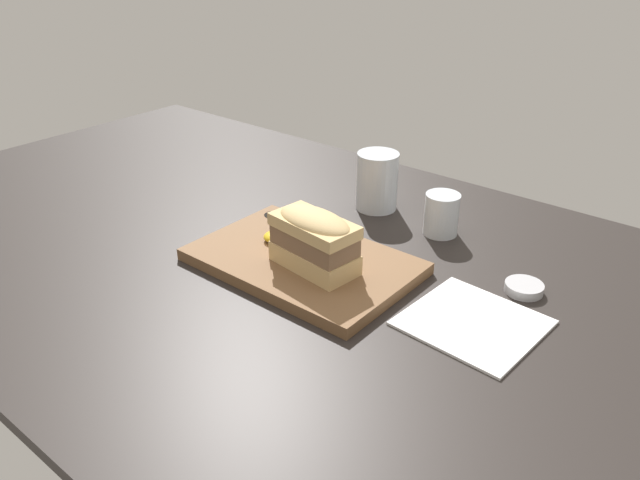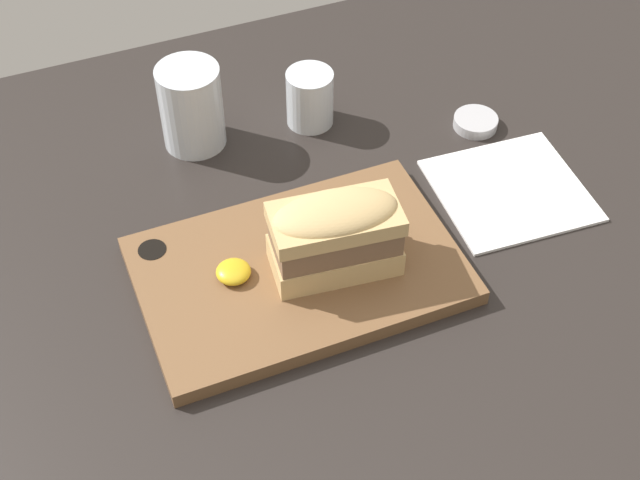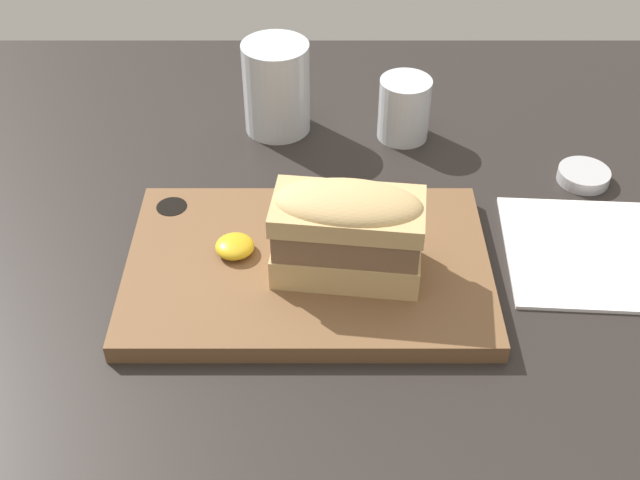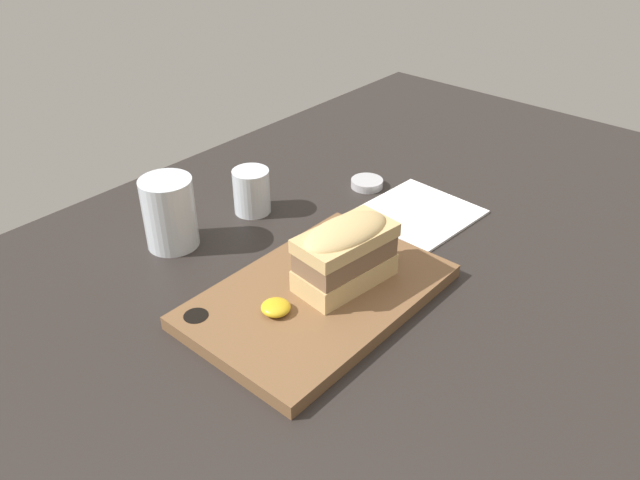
% 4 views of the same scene
% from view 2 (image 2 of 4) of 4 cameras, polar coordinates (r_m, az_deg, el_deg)
% --- Properties ---
extents(dining_table, '(1.80, 0.95, 0.02)m').
position_cam_2_polar(dining_table, '(0.99, -2.64, -2.60)').
color(dining_table, '#282321').
rests_on(dining_table, ground).
extents(serving_board, '(0.35, 0.22, 0.02)m').
position_cam_2_polar(serving_board, '(0.97, -1.43, -1.95)').
color(serving_board, brown).
rests_on(serving_board, dining_table).
extents(sandwich, '(0.14, 0.08, 0.09)m').
position_cam_2_polar(sandwich, '(0.93, 0.98, 0.46)').
color(sandwich, tan).
rests_on(sandwich, serving_board).
extents(mustard_dollop, '(0.04, 0.04, 0.02)m').
position_cam_2_polar(mustard_dollop, '(0.95, -5.56, -2.03)').
color(mustard_dollop, gold).
rests_on(mustard_dollop, serving_board).
extents(water_glass, '(0.08, 0.08, 0.11)m').
position_cam_2_polar(water_glass, '(1.12, -8.20, 8.15)').
color(water_glass, silver).
rests_on(water_glass, dining_table).
extents(wine_glass, '(0.06, 0.06, 0.07)m').
position_cam_2_polar(wine_glass, '(1.15, -0.65, 8.92)').
color(wine_glass, silver).
rests_on(wine_glass, dining_table).
extents(napkin, '(0.18, 0.17, 0.00)m').
position_cam_2_polar(napkin, '(1.09, 12.07, 3.13)').
color(napkin, white).
rests_on(napkin, dining_table).
extents(condiment_dish, '(0.06, 0.06, 0.01)m').
position_cam_2_polar(condiment_dish, '(1.17, 9.92, 7.44)').
color(condiment_dish, '#B2B2B7').
rests_on(condiment_dish, dining_table).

